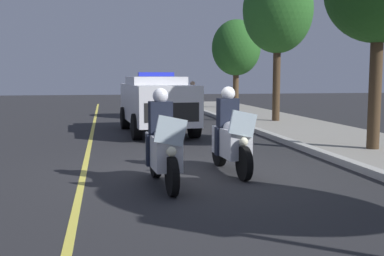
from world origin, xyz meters
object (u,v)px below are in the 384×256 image
Objects in this scene: police_motorcycle_lead_left at (163,146)px; police_suv at (157,102)px; tree_behind_suv at (236,48)px; tree_far_back at (278,11)px; police_motorcycle_lead_right at (231,138)px; cyclist_background at (193,100)px.

police_motorcycle_lead_left is 0.43× the size of police_suv.
tree_behind_suv is (-10.38, 5.70, 2.44)m from police_suv.
tree_far_back is 1.23× the size of tree_behind_suv.
tree_behind_suv is at bearing 176.24° from tree_far_back.
tree_behind_suv is (-18.12, 6.44, 2.80)m from police_motorcycle_lead_left.
police_motorcycle_lead_right is at bearing 121.05° from police_motorcycle_lead_left.
tree_behind_suv reaches higher than police_motorcycle_lead_left.
cyclist_background is at bearing -135.51° from tree_far_back.
tree_behind_suv reaches higher than cyclist_background.
tree_behind_suv is (-7.90, 0.52, -1.02)m from tree_far_back.
tree_behind_suv is at bearing 160.44° from police_motorcycle_lead_left.
police_motorcycle_lead_left reaches higher than cyclist_background.
police_motorcycle_lead_right is 0.35× the size of tree_far_back.
police_suv is at bearing -28.76° from tree_behind_suv.
police_suv reaches higher than cyclist_background.
police_suv reaches higher than police_motorcycle_lead_right.
cyclist_background is 0.35× the size of tree_behind_suv.
police_motorcycle_lead_left is 0.35× the size of tree_far_back.
cyclist_background is (-13.20, 3.00, 0.14)m from police_motorcycle_lead_left.
tree_far_back reaches higher than police_suv.
tree_far_back reaches higher than police_motorcycle_lead_right.
police_motorcycle_lead_left is 1.72m from police_motorcycle_lead_right.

